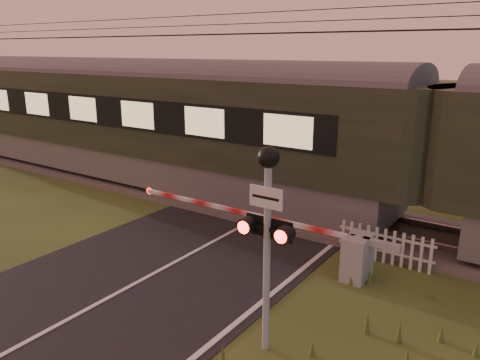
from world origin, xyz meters
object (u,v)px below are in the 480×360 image
Objects in this scene: boom_gate at (339,250)px; picket_fence at (385,246)px; crossing_signal at (267,215)px; train at (438,153)px.

boom_gate is 3.20× the size of picket_fence.
crossing_signal is 1.53× the size of picket_fence.
train is 19.97× the size of picket_fence.
boom_gate is (-1.29, -3.04, -1.89)m from train.
crossing_signal is 5.01m from picket_fence.
boom_gate reaches higher than picket_fence.
picket_fence is at bearing 82.23° from crossing_signal.
boom_gate is 1.35m from picket_fence.
crossing_signal is (0.08, -3.39, 1.89)m from boom_gate.
boom_gate is 2.10× the size of crossing_signal.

